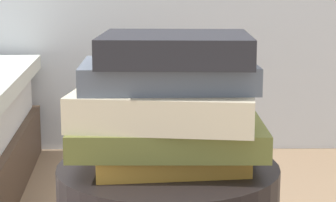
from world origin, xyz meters
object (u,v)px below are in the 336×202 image
Objects in this scene: book_charcoal at (175,49)px; book_slate at (169,75)px; book_olive at (165,134)px; book_cream at (164,107)px; book_ochre at (165,155)px.

book_slate is at bearing 138.66° from book_charcoal.
book_charcoal is at bearing -44.98° from book_slate.
book_olive is 0.14m from book_charcoal.
book_cream is 1.21× the size of book_charcoal.
book_charcoal is (0.02, -0.01, 0.13)m from book_olive.
book_charcoal is (0.01, -0.01, 0.04)m from book_slate.
book_olive is 1.12× the size of book_slate.
book_slate is 1.17× the size of book_charcoal.
book_cream is 0.05m from book_slate.
book_charcoal reaches higher than book_olive.
book_slate reaches higher than book_olive.
book_olive is 1.32× the size of book_charcoal.
book_cream reaches higher than book_ochre.
book_charcoal is at bearing -35.72° from book_ochre.
book_ochre is 0.87× the size of book_slate.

